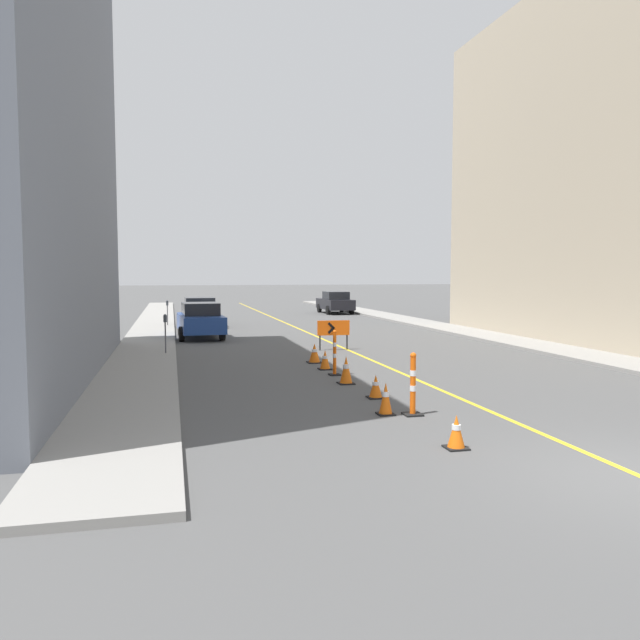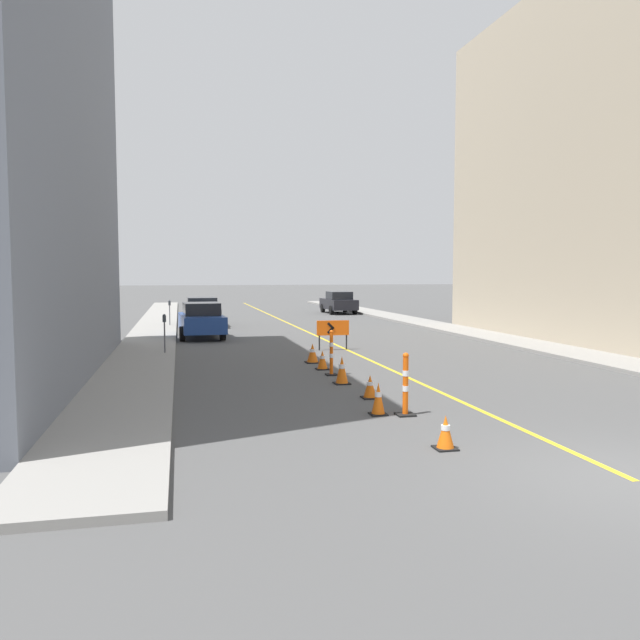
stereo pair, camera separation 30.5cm
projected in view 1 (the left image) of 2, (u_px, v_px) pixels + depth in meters
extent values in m
cube|color=gold|center=(291.00, 325.00, 34.83)|extent=(0.12, 53.86, 0.01)
cube|color=gray|center=(154.00, 327.00, 33.11)|extent=(2.15, 53.86, 0.13)
cube|color=gray|center=(415.00, 322.00, 36.54)|extent=(2.15, 53.86, 0.13)
cube|color=tan|center=(618.00, 165.00, 25.58)|extent=(6.00, 18.53, 14.69)
cube|color=black|center=(456.00, 448.00, 10.27)|extent=(0.36, 0.36, 0.03)
cone|color=orange|center=(456.00, 431.00, 10.25)|extent=(0.29, 0.29, 0.53)
cylinder|color=white|center=(456.00, 427.00, 10.25)|extent=(0.15, 0.15, 0.09)
cube|color=black|center=(386.00, 414.00, 12.75)|extent=(0.34, 0.34, 0.03)
cone|color=orange|center=(386.00, 398.00, 12.73)|extent=(0.27, 0.27, 0.64)
cylinder|color=white|center=(386.00, 394.00, 12.72)|extent=(0.14, 0.14, 0.10)
cube|color=black|center=(376.00, 397.00, 14.45)|extent=(0.38, 0.38, 0.03)
cone|color=orange|center=(376.00, 386.00, 14.43)|extent=(0.30, 0.30, 0.51)
cylinder|color=white|center=(376.00, 383.00, 14.42)|extent=(0.16, 0.16, 0.08)
cube|color=black|center=(346.00, 383.00, 16.32)|extent=(0.41, 0.41, 0.03)
cone|color=orange|center=(346.00, 369.00, 16.29)|extent=(0.33, 0.33, 0.70)
cylinder|color=white|center=(346.00, 366.00, 16.28)|extent=(0.17, 0.17, 0.11)
cube|color=black|center=(325.00, 369.00, 18.77)|extent=(0.39, 0.39, 0.03)
cone|color=orange|center=(325.00, 359.00, 18.74)|extent=(0.31, 0.31, 0.55)
cylinder|color=white|center=(325.00, 357.00, 18.74)|extent=(0.16, 0.16, 0.09)
cube|color=black|center=(314.00, 362.00, 20.17)|extent=(0.46, 0.46, 0.03)
cone|color=orange|center=(314.00, 353.00, 20.14)|extent=(0.37, 0.37, 0.60)
cylinder|color=white|center=(314.00, 350.00, 20.14)|extent=(0.19, 0.19, 0.10)
cube|color=black|center=(413.00, 414.00, 12.70)|extent=(0.37, 0.37, 0.04)
cylinder|color=#EF560C|center=(413.00, 385.00, 12.66)|extent=(0.11, 0.11, 1.15)
cylinder|color=white|center=(413.00, 388.00, 12.66)|extent=(0.13, 0.13, 0.12)
cylinder|color=white|center=(413.00, 373.00, 12.64)|extent=(0.13, 0.13, 0.12)
sphere|color=#EF560C|center=(413.00, 356.00, 12.61)|extent=(0.13, 0.13, 0.13)
cube|color=black|center=(335.00, 375.00, 17.70)|extent=(0.31, 0.31, 0.04)
cylinder|color=#EF560C|center=(335.00, 353.00, 17.65)|extent=(0.10, 0.10, 1.17)
cylinder|color=white|center=(335.00, 356.00, 17.66)|extent=(0.11, 0.11, 0.12)
cylinder|color=white|center=(335.00, 344.00, 17.63)|extent=(0.11, 0.11, 0.12)
sphere|color=#EF560C|center=(335.00, 332.00, 17.61)|extent=(0.11, 0.11, 0.11)
cube|color=#EF560C|center=(334.00, 328.00, 23.48)|extent=(1.24, 0.08, 0.56)
cube|color=black|center=(331.00, 326.00, 23.41)|extent=(0.28, 0.03, 0.28)
cube|color=black|center=(331.00, 330.00, 23.42)|extent=(0.28, 0.03, 0.28)
cylinder|color=black|center=(320.00, 343.00, 23.40)|extent=(0.06, 0.06, 0.56)
cylinder|color=black|center=(347.00, 342.00, 23.64)|extent=(0.06, 0.06, 0.56)
cube|color=navy|center=(200.00, 323.00, 27.93)|extent=(2.04, 4.39, 0.72)
cube|color=black|center=(200.00, 309.00, 27.67)|extent=(1.64, 2.02, 0.55)
cylinder|color=black|center=(181.00, 329.00, 29.05)|extent=(0.26, 0.65, 0.64)
cylinder|color=black|center=(218.00, 328.00, 29.45)|extent=(0.26, 0.65, 0.64)
cylinder|color=black|center=(182.00, 334.00, 26.47)|extent=(0.26, 0.65, 0.64)
cylinder|color=black|center=(222.00, 333.00, 26.86)|extent=(0.26, 0.65, 0.64)
cube|color=#474C51|center=(200.00, 314.00, 34.08)|extent=(1.88, 4.33, 0.72)
cube|color=black|center=(200.00, 302.00, 33.82)|extent=(1.57, 1.96, 0.55)
cylinder|color=black|center=(183.00, 319.00, 35.20)|extent=(0.23, 0.64, 0.64)
cylinder|color=black|center=(214.00, 318.00, 35.60)|extent=(0.23, 0.64, 0.64)
cylinder|color=black|center=(184.00, 323.00, 32.62)|extent=(0.23, 0.64, 0.64)
cylinder|color=black|center=(217.00, 322.00, 33.01)|extent=(0.23, 0.64, 0.64)
cube|color=black|center=(335.00, 304.00, 45.14)|extent=(1.87, 4.33, 0.72)
cube|color=black|center=(336.00, 295.00, 44.88)|extent=(1.56, 1.96, 0.55)
cylinder|color=black|center=(319.00, 308.00, 46.26)|extent=(0.23, 0.64, 0.64)
cylinder|color=black|center=(342.00, 308.00, 46.65)|extent=(0.23, 0.64, 0.64)
cylinder|color=black|center=(328.00, 310.00, 43.67)|extent=(0.23, 0.64, 0.64)
cylinder|color=black|center=(352.00, 310.00, 44.07)|extent=(0.23, 0.64, 0.64)
cylinder|color=#4C4C51|center=(165.00, 338.00, 21.62)|extent=(0.05, 0.05, 1.07)
cube|color=#33383D|center=(165.00, 319.00, 21.57)|extent=(0.12, 0.10, 0.22)
sphere|color=#33383D|center=(165.00, 316.00, 21.56)|extent=(0.11, 0.11, 0.11)
cylinder|color=#4C4C51|center=(167.00, 315.00, 33.30)|extent=(0.05, 0.05, 1.06)
cube|color=#33383D|center=(167.00, 303.00, 33.25)|extent=(0.12, 0.10, 0.22)
sphere|color=#33383D|center=(167.00, 301.00, 33.25)|extent=(0.11, 0.11, 0.11)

